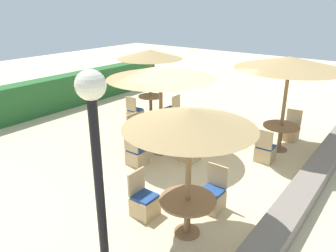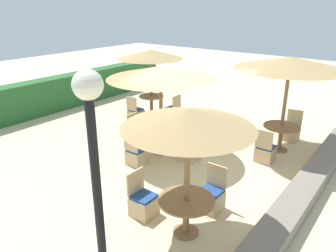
{
  "view_description": "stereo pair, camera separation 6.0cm",
  "coord_description": "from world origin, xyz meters",
  "px_view_note": "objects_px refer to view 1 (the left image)",
  "views": [
    {
      "loc": [
        -6.57,
        -4.38,
        4.0
      ],
      "look_at": [
        0.0,
        0.6,
        0.9
      ],
      "focal_mm": 35.0,
      "sensor_mm": 36.0,
      "label": 1
    },
    {
      "loc": [
        -6.53,
        -4.42,
        4.0
      ],
      "look_at": [
        0.0,
        0.6,
        0.9
      ],
      "focal_mm": 35.0,
      "sensor_mm": 36.0,
      "label": 2
    }
  ],
  "objects_px": {
    "patio_chair_front_left_east": "(212,197)",
    "patio_chair_center_north": "(138,136)",
    "round_table_front_right": "(281,131)",
    "patio_chair_center_south": "(190,151)",
    "lamp_post": "(96,149)",
    "patio_chair_back_right_west": "(135,114)",
    "patio_chair_front_left_north": "(144,203)",
    "round_table_center": "(161,134)",
    "patio_chair_center_west": "(137,155)",
    "round_table_front_left": "(188,207)",
    "patio_chair_front_right_east": "(290,131)",
    "parasol_front_right": "(290,63)",
    "patio_chair_back_right_south": "(172,113)",
    "parasol_back_right": "(150,54)",
    "parasol_center": "(161,73)",
    "round_table_back_right": "(151,101)",
    "patio_chair_center_east": "(181,134)",
    "parasol_front_left": "(190,119)",
    "patio_chair_front_right_west": "(265,152)"
  },
  "relations": [
    {
      "from": "lamp_post",
      "to": "patio_chair_front_left_east",
      "type": "height_order",
      "value": "lamp_post"
    },
    {
      "from": "patio_chair_back_right_south",
      "to": "parasol_center",
      "type": "distance_m",
      "value": 3.47
    },
    {
      "from": "patio_chair_back_right_west",
      "to": "patio_chair_center_north",
      "type": "height_order",
      "value": "same"
    },
    {
      "from": "parasol_front_right",
      "to": "patio_chair_center_north",
      "type": "xyz_separation_m",
      "value": [
        -2.18,
        3.53,
        -2.26
      ]
    },
    {
      "from": "patio_chair_front_right_west",
      "to": "patio_chair_front_left_north",
      "type": "xyz_separation_m",
      "value": [
        -3.77,
        1.01,
        0.0
      ]
    },
    {
      "from": "patio_chair_front_left_north",
      "to": "patio_chair_front_right_east",
      "type": "bearing_deg",
      "value": 169.41
    },
    {
      "from": "parasol_center",
      "to": "round_table_center",
      "type": "relative_size",
      "value": 3.0
    },
    {
      "from": "parasol_back_right",
      "to": "patio_chair_center_south",
      "type": "height_order",
      "value": "parasol_back_right"
    },
    {
      "from": "patio_chair_center_north",
      "to": "patio_chair_center_east",
      "type": "bearing_deg",
      "value": 133.41
    },
    {
      "from": "patio_chair_back_right_south",
      "to": "patio_chair_front_right_east",
      "type": "bearing_deg",
      "value": -79.72
    },
    {
      "from": "patio_chair_front_left_east",
      "to": "patio_chair_front_right_west",
      "type": "bearing_deg",
      "value": -90.68
    },
    {
      "from": "patio_chair_back_right_west",
      "to": "patio_chair_front_left_north",
      "type": "height_order",
      "value": "same"
    },
    {
      "from": "parasol_front_right",
      "to": "patio_chair_back_right_south",
      "type": "xyz_separation_m",
      "value": [
        0.24,
        4.05,
        -2.26
      ]
    },
    {
      "from": "patio_chair_front_right_west",
      "to": "patio_chair_front_left_east",
      "type": "bearing_deg",
      "value": -90.68
    },
    {
      "from": "patio_chair_front_left_north",
      "to": "patio_chair_center_west",
      "type": "relative_size",
      "value": 1.0
    },
    {
      "from": "round_table_center",
      "to": "patio_chair_center_west",
      "type": "relative_size",
      "value": 1.03
    },
    {
      "from": "round_table_front_left",
      "to": "patio_chair_center_east",
      "type": "relative_size",
      "value": 1.11
    },
    {
      "from": "lamp_post",
      "to": "round_table_back_right",
      "type": "height_order",
      "value": "lamp_post"
    },
    {
      "from": "patio_chair_back_right_south",
      "to": "parasol_front_right",
      "type": "bearing_deg",
      "value": -93.34
    },
    {
      "from": "patio_chair_front_left_east",
      "to": "patio_chair_center_north",
      "type": "relative_size",
      "value": 1.0
    },
    {
      "from": "patio_chair_center_east",
      "to": "patio_chair_back_right_south",
      "type": "bearing_deg",
      "value": -45.55
    },
    {
      "from": "parasol_back_right",
      "to": "patio_chair_front_left_east",
      "type": "bearing_deg",
      "value": -128.58
    },
    {
      "from": "round_table_front_right",
      "to": "patio_chair_center_south",
      "type": "xyz_separation_m",
      "value": [
        -2.13,
        1.67,
        -0.32
      ]
    },
    {
      "from": "parasol_center",
      "to": "round_table_center",
      "type": "height_order",
      "value": "parasol_center"
    },
    {
      "from": "round_table_back_right",
      "to": "patio_chair_front_right_east",
      "type": "bearing_deg",
      "value": -81.44
    },
    {
      "from": "round_table_front_left",
      "to": "patio_chair_center_west",
      "type": "height_order",
      "value": "patio_chair_center_west"
    },
    {
      "from": "patio_chair_front_right_west",
      "to": "patio_chair_center_east",
      "type": "xyz_separation_m",
      "value": [
        -0.32,
        2.52,
        0.0
      ]
    },
    {
      "from": "parasol_back_right",
      "to": "patio_chair_back_right_west",
      "type": "height_order",
      "value": "parasol_back_right"
    },
    {
      "from": "parasol_front_right",
      "to": "patio_chair_back_right_west",
      "type": "relative_size",
      "value": 3.13
    },
    {
      "from": "parasol_back_right",
      "to": "parasol_center",
      "type": "relative_size",
      "value": 0.85
    },
    {
      "from": "parasol_back_right",
      "to": "patio_chair_center_north",
      "type": "bearing_deg",
      "value": -148.12
    },
    {
      "from": "round_table_front_right",
      "to": "patio_chair_center_north",
      "type": "bearing_deg",
      "value": 121.66
    },
    {
      "from": "parasol_center",
      "to": "patio_chair_front_left_north",
      "type": "bearing_deg",
      "value": -148.25
    },
    {
      "from": "round_table_back_right",
      "to": "round_table_front_left",
      "type": "distance_m",
      "value": 6.95
    },
    {
      "from": "patio_chair_back_right_south",
      "to": "patio_chair_center_north",
      "type": "distance_m",
      "value": 2.47
    },
    {
      "from": "round_table_front_right",
      "to": "patio_chair_back_right_west",
      "type": "xyz_separation_m",
      "value": [
        -0.69,
        5.0,
        -0.32
      ]
    },
    {
      "from": "patio_chair_back_right_south",
      "to": "patio_chair_front_right_west",
      "type": "bearing_deg",
      "value": -106.56
    },
    {
      "from": "parasol_back_right",
      "to": "parasol_front_left",
      "type": "xyz_separation_m",
      "value": [
        -4.88,
        -4.96,
        -0.03
      ]
    },
    {
      "from": "patio_chair_back_right_west",
      "to": "round_table_front_left",
      "type": "relative_size",
      "value": 0.9
    },
    {
      "from": "parasol_front_left",
      "to": "patio_chair_front_right_east",
      "type": "bearing_deg",
      "value": -0.69
    },
    {
      "from": "patio_chair_front_left_east",
      "to": "patio_chair_front_left_north",
      "type": "distance_m",
      "value": 1.39
    },
    {
      "from": "parasol_front_right",
      "to": "patio_chair_back_right_west",
      "type": "bearing_deg",
      "value": 97.88
    },
    {
      "from": "lamp_post",
      "to": "patio_chair_center_north",
      "type": "distance_m",
      "value": 5.86
    },
    {
      "from": "patio_chair_front_right_east",
      "to": "patio_chair_center_north",
      "type": "relative_size",
      "value": 1.0
    },
    {
      "from": "parasol_back_right",
      "to": "round_table_center",
      "type": "height_order",
      "value": "parasol_back_right"
    },
    {
      "from": "patio_chair_front_left_east",
      "to": "patio_chair_center_north",
      "type": "xyz_separation_m",
      "value": [
        1.54,
        3.45,
        0.0
      ]
    },
    {
      "from": "round_table_front_right",
      "to": "patio_chair_front_right_east",
      "type": "bearing_deg",
      "value": -0.11
    },
    {
      "from": "parasol_front_right",
      "to": "parasol_front_left",
      "type": "height_order",
      "value": "parasol_front_right"
    },
    {
      "from": "patio_chair_front_left_north",
      "to": "patio_chair_center_south",
      "type": "distance_m",
      "value": 2.66
    },
    {
      "from": "round_table_back_right",
      "to": "patio_chair_back_right_south",
      "type": "xyz_separation_m",
      "value": [
        0.02,
        -0.97,
        -0.29
      ]
    }
  ]
}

